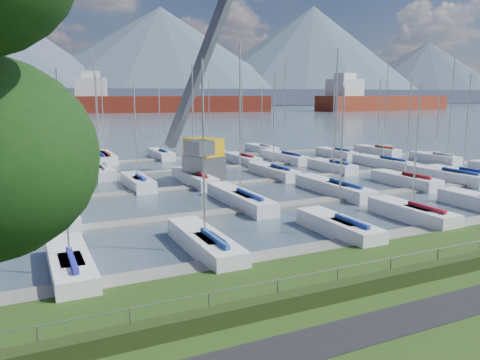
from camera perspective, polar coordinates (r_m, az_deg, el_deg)
path at (r=20.02m, az=19.48°, el=-15.66°), size 160.00×2.00×0.04m
water at (r=275.96m, az=-22.88°, el=7.79°), size 800.00×540.00×0.20m
hedge at (r=21.61m, az=14.59°, el=-12.41°), size 80.00×0.70×0.70m
fence at (r=21.58m, az=14.01°, el=-9.98°), size 80.00×0.04×0.04m
foothill at (r=345.76m, az=-23.54°, el=9.19°), size 900.00×80.00×12.00m
mountains at (r=422.34m, az=-23.33°, el=14.82°), size 1190.00×360.00×115.00m
docks at (r=44.40m, az=-7.77°, el=-1.12°), size 90.00×41.60×0.25m
crane at (r=48.62m, az=-4.49°, el=6.55°), size 7.60×12.96×22.35m
cargo_ship_mid at (r=235.28m, az=-9.91°, el=9.08°), size 103.03×36.52×21.50m
cargo_ship_east at (r=268.16m, az=16.47°, el=9.01°), size 82.19×23.21×21.50m
sailboat_fleet at (r=45.73m, az=-13.25°, el=6.20°), size 75.16×50.37×13.61m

